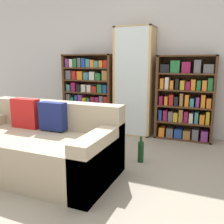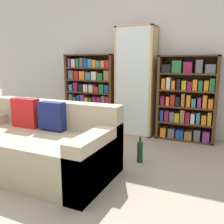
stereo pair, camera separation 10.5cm
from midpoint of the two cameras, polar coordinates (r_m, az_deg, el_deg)
The scene contains 7 objects.
ground_plane at distance 2.67m, azimuth -14.03°, elevation -16.89°, with size 16.00×16.00×0.00m, color gray.
wall_back at distance 4.56m, azimuth 5.30°, elevation 12.63°, with size 6.48×0.06×2.70m.
couch at distance 3.02m, azimuth -15.63°, elevation -7.63°, with size 1.79×0.93×0.81m.
bookshelf_left at distance 4.70m, azimuth -4.14°, elevation 4.51°, with size 0.96×0.32×1.38m.
display_cabinet at distance 4.31m, azimuth 6.18°, elevation 6.75°, with size 0.65×0.36×1.82m.
bookshelf_right at distance 4.17m, azimuth 17.46°, elevation 2.71°, with size 0.91×0.32×1.35m.
wine_bottle at distance 3.20m, azimuth 7.34°, elevation -9.03°, with size 0.07×0.07×0.34m.
Camera 2 is at (1.56, -1.79, 1.26)m, focal length 40.00 mm.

